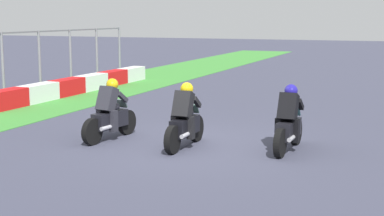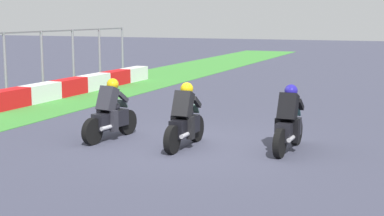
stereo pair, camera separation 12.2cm
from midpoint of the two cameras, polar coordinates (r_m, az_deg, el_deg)
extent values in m
plane|color=#3B3D4F|center=(13.55, -0.14, -3.77)|extent=(120.00, 120.00, 0.00)
cube|color=red|center=(19.68, -18.25, 0.79)|extent=(1.72, 0.60, 0.64)
cube|color=silver|center=(21.04, -15.19, 1.44)|extent=(1.72, 0.60, 0.64)
cube|color=red|center=(22.46, -12.50, 2.02)|extent=(1.72, 0.60, 0.64)
cube|color=silver|center=(23.92, -10.13, 2.52)|extent=(1.72, 0.60, 0.64)
cube|color=red|center=(25.42, -8.04, 2.96)|extent=(1.72, 0.60, 0.64)
cube|color=silver|center=(26.95, -6.19, 3.35)|extent=(1.72, 0.60, 0.64)
cylinder|color=slate|center=(21.77, -18.44, 3.96)|extent=(0.10, 0.10, 2.46)
cylinder|color=slate|center=(23.45, -15.05, 4.46)|extent=(0.10, 0.10, 2.46)
cylinder|color=slate|center=(25.20, -12.11, 4.87)|extent=(0.10, 0.10, 2.46)
cylinder|color=slate|center=(27.01, -9.56, 5.23)|extent=(0.10, 0.10, 2.46)
cylinder|color=slate|center=(28.86, -7.34, 5.52)|extent=(0.10, 0.10, 2.46)
cylinder|color=black|center=(13.83, 10.06, -2.29)|extent=(0.65, 0.17, 0.64)
cylinder|color=black|center=(12.50, 8.47, -3.47)|extent=(0.65, 0.17, 0.64)
cube|color=black|center=(13.13, 9.32, -2.08)|extent=(1.11, 0.37, 0.40)
ellipsoid|color=black|center=(13.17, 9.47, -0.72)|extent=(0.49, 0.32, 0.24)
cube|color=red|center=(12.64, 8.72, -2.41)|extent=(0.07, 0.16, 0.08)
cylinder|color=#A5A5AD|center=(12.78, 9.59, -2.99)|extent=(0.42, 0.12, 0.10)
cube|color=black|center=(12.94, 9.27, 0.10)|extent=(0.50, 0.42, 0.66)
sphere|color=navy|center=(13.10, 9.56, 1.70)|extent=(0.31, 0.31, 0.30)
cube|color=teal|center=(13.54, 9.91, -0.29)|extent=(0.17, 0.27, 0.23)
cube|color=black|center=(13.07, 8.34, -2.11)|extent=(0.19, 0.15, 0.52)
cube|color=black|center=(12.96, 10.04, -2.24)|extent=(0.19, 0.15, 0.52)
cube|color=black|center=(13.35, 8.95, 0.47)|extent=(0.39, 0.12, 0.31)
cube|color=black|center=(13.26, 10.45, 0.37)|extent=(0.39, 0.12, 0.31)
cylinder|color=black|center=(13.96, 0.18, -2.04)|extent=(0.64, 0.15, 0.64)
cylinder|color=black|center=(12.70, -2.23, -3.17)|extent=(0.64, 0.15, 0.64)
cube|color=black|center=(13.29, -0.97, -1.82)|extent=(1.10, 0.33, 0.40)
ellipsoid|color=black|center=(13.33, -0.80, -0.48)|extent=(0.48, 0.31, 0.24)
cube|color=red|center=(12.83, -1.88, -2.13)|extent=(0.06, 0.16, 0.08)
cylinder|color=#A5A5AD|center=(12.94, -0.94, -2.71)|extent=(0.42, 0.11, 0.10)
cube|color=black|center=(13.11, -1.15, 0.33)|extent=(0.49, 0.41, 0.66)
sphere|color=gold|center=(13.26, -0.78, 1.92)|extent=(0.30, 0.30, 0.30)
cube|color=#47685D|center=(13.68, -0.14, -0.05)|extent=(0.16, 0.26, 0.23)
cube|color=black|center=(13.26, -1.97, -1.85)|extent=(0.18, 0.14, 0.52)
cube|color=black|center=(13.11, -0.38, -1.98)|extent=(0.18, 0.14, 0.52)
cube|color=black|center=(13.52, -1.20, 0.69)|extent=(0.39, 0.10, 0.31)
cube|color=black|center=(13.38, 0.21, 0.60)|extent=(0.39, 0.10, 0.31)
cylinder|color=black|center=(14.87, -6.73, -1.41)|extent=(0.65, 0.22, 0.64)
cylinder|color=black|center=(13.78, -10.14, -2.33)|extent=(0.65, 0.22, 0.64)
cube|color=black|center=(14.28, -8.39, -1.15)|extent=(1.13, 0.46, 0.40)
ellipsoid|color=black|center=(14.31, -8.17, 0.10)|extent=(0.51, 0.36, 0.24)
cube|color=red|center=(13.89, -9.67, -1.39)|extent=(0.08, 0.17, 0.08)
cylinder|color=#A5A5AD|center=(13.94, -8.73, -1.95)|extent=(0.43, 0.15, 0.10)
cube|color=#26262E|center=(14.12, -8.68, 0.87)|extent=(0.53, 0.46, 0.66)
sphere|color=gold|center=(14.25, -8.17, 2.33)|extent=(0.34, 0.34, 0.30)
cube|color=#4D625F|center=(14.62, -7.22, 0.47)|extent=(0.19, 0.28, 0.23)
cube|color=#26262E|center=(14.31, -9.31, -1.15)|extent=(0.20, 0.16, 0.52)
cube|color=#26262E|center=(14.07, -8.04, -1.29)|extent=(0.20, 0.16, 0.52)
cube|color=#26262E|center=(14.53, -8.33, 1.19)|extent=(0.39, 0.15, 0.31)
cube|color=#26262E|center=(14.31, -7.18, 1.09)|extent=(0.39, 0.15, 0.31)
camera|label=1|loc=(0.06, -90.26, -0.04)|focal=53.67mm
camera|label=2|loc=(0.06, 89.74, 0.04)|focal=53.67mm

